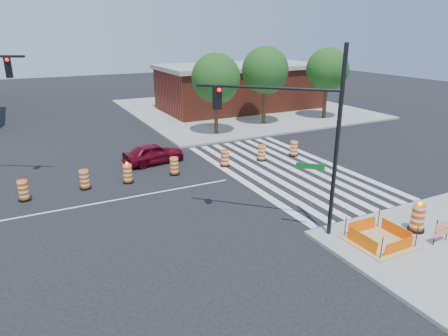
{
  "coord_description": "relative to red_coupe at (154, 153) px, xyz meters",
  "views": [
    {
      "loc": [
        -2.45,
        -18.38,
        7.85
      ],
      "look_at": [
        6.02,
        -1.74,
        1.4
      ],
      "focal_mm": 32.0,
      "sensor_mm": 36.0,
      "label": 1
    }
  ],
  "objects": [
    {
      "name": "barricade",
      "position": [
        6.69,
        -14.75,
        0.07
      ],
      "size": [
        0.88,
        0.08,
        1.03
      ],
      "rotation": [
        0.0,
        0.0,
        0.05
      ],
      "color": "#EF4F05",
      "rests_on": "ground"
    },
    {
      "name": "ground",
      "position": [
        -4.38,
        -4.68,
        -0.64
      ],
      "size": [
        120.0,
        120.0,
        0.0
      ],
      "primitive_type": "plane",
      "color": "black",
      "rests_on": "ground"
    },
    {
      "name": "median_drum_4",
      "position": [
        -4.5,
        -2.46,
        -0.16
      ],
      "size": [
        0.6,
        0.6,
        1.02
      ],
      "color": "black",
      "rests_on": "ground"
    },
    {
      "name": "median_drum_8",
      "position": [
        6.26,
        -2.59,
        -0.16
      ],
      "size": [
        0.6,
        0.6,
        1.02
      ],
      "color": "black",
      "rests_on": "ground"
    },
    {
      "name": "sidewalk_ne",
      "position": [
        13.62,
        13.32,
        -0.57
      ],
      "size": [
        22.0,
        22.0,
        0.15
      ],
      "primitive_type": "cube",
      "color": "gray",
      "rests_on": "ground"
    },
    {
      "name": "median_drum_6",
      "position": [
        0.42,
        -2.53,
        -0.16
      ],
      "size": [
        0.6,
        0.6,
        1.02
      ],
      "color": "black",
      "rests_on": "ground"
    },
    {
      "name": "tree_north_d",
      "position": [
        11.85,
        5.97,
        3.83
      ],
      "size": [
        3.92,
        3.92,
        6.66
      ],
      "color": "#382314",
      "rests_on": "ground"
    },
    {
      "name": "pit_drum",
      "position": [
        6.67,
        -13.69,
        0.04
      ],
      "size": [
        0.66,
        0.66,
        1.29
      ],
      "color": "black",
      "rests_on": "ground"
    },
    {
      "name": "excavation_pit",
      "position": [
        4.62,
        -13.68,
        -0.42
      ],
      "size": [
        2.2,
        2.2,
        0.9
      ],
      "color": "tan",
      "rests_on": "ground"
    },
    {
      "name": "median_drum_5",
      "position": [
        -2.28,
        -2.61,
        -0.15
      ],
      "size": [
        0.6,
        0.6,
        1.18
      ],
      "color": "black",
      "rests_on": "ground"
    },
    {
      "name": "signal_pole_se",
      "position": [
        2.28,
        -11.18,
        3.86
      ],
      "size": [
        4.09,
        3.92,
        7.32
      ],
      "rotation": [
        0.0,
        0.0,
        2.38
      ],
      "color": "black",
      "rests_on": "ground"
    },
    {
      "name": "median_drum_9",
      "position": [
        8.68,
        -2.72,
        -0.16
      ],
      "size": [
        0.6,
        0.6,
        1.02
      ],
      "color": "black",
      "rests_on": "ground"
    },
    {
      "name": "median_drum_7",
      "position": [
        3.68,
        -2.52,
        -0.16
      ],
      "size": [
        0.6,
        0.6,
        1.02
      ],
      "color": "black",
      "rests_on": "ground"
    },
    {
      "name": "tree_north_e",
      "position": [
        18.15,
        5.47,
        3.69
      ],
      "size": [
        3.85,
        3.8,
        6.46
      ],
      "color": "#382314",
      "rests_on": "ground"
    },
    {
      "name": "crosswalk_east",
      "position": [
        6.57,
        -4.68,
        -0.64
      ],
      "size": [
        6.75,
        13.5,
        0.01
      ],
      "color": "silver",
      "rests_on": "ground"
    },
    {
      "name": "red_coupe",
      "position": [
        0.0,
        0.0,
        0.0
      ],
      "size": [
        3.94,
        2.01,
        1.29
      ],
      "primitive_type": "imported",
      "rotation": [
        0.0,
        0.0,
        1.71
      ],
      "color": "#5F0817",
      "rests_on": "ground"
    },
    {
      "name": "median_drum_3",
      "position": [
        -7.38,
        -2.69,
        -0.16
      ],
      "size": [
        0.6,
        0.6,
        1.02
      ],
      "color": "black",
      "rests_on": "ground"
    },
    {
      "name": "lane_centerline",
      "position": [
        -4.38,
        -4.68,
        -0.64
      ],
      "size": [
        14.0,
        0.12,
        0.01
      ],
      "primitive_type": "cube",
      "color": "silver",
      "rests_on": "ground"
    },
    {
      "name": "tree_north_c",
      "position": [
        6.6,
        4.63,
        3.6
      ],
      "size": [
        3.71,
        3.71,
        6.32
      ],
      "color": "#382314",
      "rests_on": "ground"
    },
    {
      "name": "brick_storefront",
      "position": [
        13.62,
        13.32,
        1.67
      ],
      "size": [
        16.5,
        8.5,
        4.6
      ],
      "color": "maroon",
      "rests_on": "ground"
    }
  ]
}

